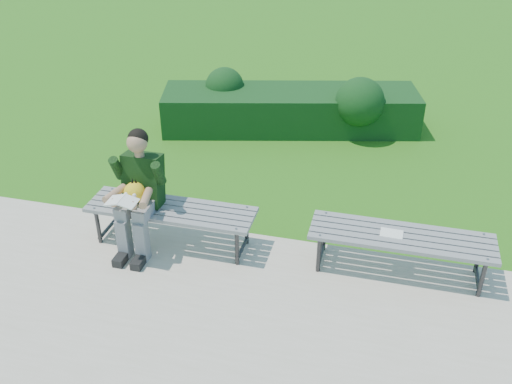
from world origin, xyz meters
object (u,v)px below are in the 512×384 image
hedge (294,107)px  bench_left (171,212)px  bench_right (401,240)px  seated_boy (138,189)px  paper_sheet (392,233)px

hedge → bench_left: size_ratio=2.21×
hedge → bench_right: 3.66m
hedge → seated_boy: seated_boy is taller
hedge → paper_sheet: 3.62m
paper_sheet → hedge: bearing=116.4°
bench_left → bench_right: size_ratio=1.00×
bench_left → paper_sheet: bearing=2.4°
bench_left → seated_boy: seated_boy is taller
bench_right → seated_boy: 2.71m
bench_left → hedge: bearing=78.4°
bench_right → seated_boy: seated_boy is taller
bench_right → seated_boy: (-2.69, -0.19, 0.30)m
bench_left → seated_boy: 0.43m
hedge → bench_left: bearing=-101.6°
hedge → bench_left: 3.40m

